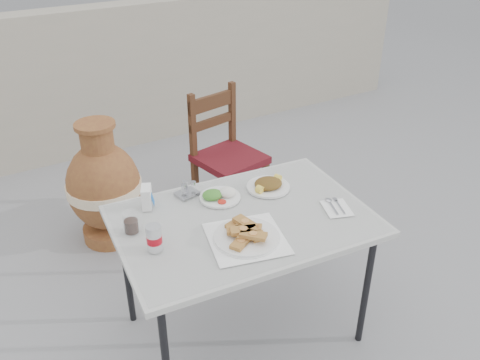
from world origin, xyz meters
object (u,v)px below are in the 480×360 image
pide_plate (246,233)px  salad_chopped_plate (268,185)px  soda_can (154,238)px  chair (226,155)px  cola_glass (131,223)px  condiment_caddy (187,190)px  terracotta_urn (104,187)px  cafe_table (244,227)px  salad_rice_plate (220,195)px  napkin_holder (147,197)px

pide_plate → salad_chopped_plate: bearing=44.7°
soda_can → chair: bearing=48.8°
cola_glass → condiment_caddy: (0.34, 0.16, -0.02)m
salad_chopped_plate → terracotta_urn: (-0.58, 0.97, -0.34)m
cafe_table → salad_rice_plate: (-0.02, 0.20, 0.07)m
salad_rice_plate → cafe_table: bearing=-85.5°
napkin_holder → cafe_table: bearing=-17.6°
salad_chopped_plate → chair: size_ratio=0.24×
salad_chopped_plate → terracotta_urn: size_ratio=0.27×
salad_rice_plate → pide_plate: bearing=-99.2°
soda_can → pide_plate: bearing=-19.3°
pide_plate → cola_glass: cola_glass is taller
condiment_caddy → salad_rice_plate: bearing=-42.0°
salad_chopped_plate → napkin_holder: bearing=166.4°
cola_glass → napkin_holder: size_ratio=0.93×
salad_chopped_plate → condiment_caddy: 0.40m
cafe_table → terracotta_urn: size_ratio=1.49×
condiment_caddy → pide_plate: bearing=-81.9°
cola_glass → terracotta_urn: size_ratio=0.12×
salad_rice_plate → soda_can: 0.47m
pide_plate → salad_rice_plate: bearing=80.8°
cafe_table → cola_glass: (-0.48, 0.15, 0.09)m
soda_can → chair: (0.89, 1.02, -0.30)m
salad_rice_plate → terracotta_urn: 1.05m
salad_chopped_plate → terracotta_urn: bearing=120.7°
terracotta_urn → cola_glass: bearing=-97.9°
cola_glass → condiment_caddy: 0.37m
salad_rice_plate → condiment_caddy: size_ratio=1.70×
cola_glass → condiment_caddy: cola_glass is taller
cafe_table → salad_chopped_plate: bearing=34.6°
cafe_table → condiment_caddy: 0.35m
condiment_caddy → terracotta_urn: size_ratio=0.14×
condiment_caddy → chair: 0.95m
terracotta_urn → cafe_table: bearing=-73.5°
pide_plate → soda_can: (-0.36, 0.13, 0.03)m
soda_can → cola_glass: (-0.04, 0.17, -0.02)m
salad_chopped_plate → napkin_holder: napkin_holder is taller
salad_chopped_plate → napkin_holder: (-0.58, 0.14, 0.03)m
cafe_table → napkin_holder: 0.47m
cafe_table → pide_plate: 0.18m
cafe_table → soda_can: 0.45m
salad_rice_plate → salad_chopped_plate: size_ratio=0.92×
salad_rice_plate → cola_glass: (-0.46, -0.05, 0.02)m
cafe_table → soda_can: soda_can is taller
salad_chopped_plate → condiment_caddy: condiment_caddy is taller
salad_rice_plate → soda_can: size_ratio=1.70×
cafe_table → pide_plate: size_ratio=3.16×
chair → napkin_holder: bearing=-150.4°
cafe_table → chair: bearing=65.5°
salad_chopped_plate → cola_glass: 0.72m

